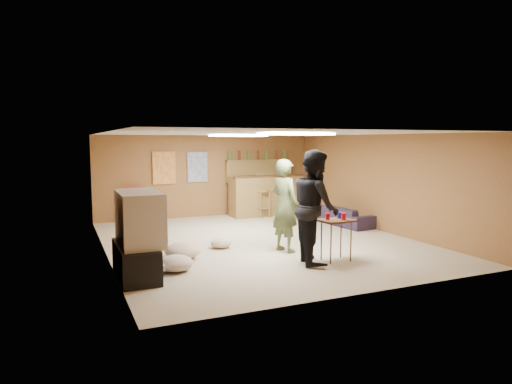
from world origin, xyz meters
name	(u,v)px	position (x,y,z in m)	size (l,w,h in m)	color
ground	(260,241)	(0.00, 0.00, 0.00)	(7.00, 7.00, 0.00)	tan
ceiling	(260,133)	(0.00, 0.00, 2.20)	(6.00, 7.00, 0.02)	silver
wall_back	(208,176)	(0.00, 3.50, 1.10)	(6.00, 0.02, 2.20)	brown
wall_front	(367,213)	(0.00, -3.50, 1.10)	(6.00, 0.02, 2.20)	brown
wall_left	(105,195)	(-3.00, 0.00, 1.10)	(0.02, 7.00, 2.20)	brown
wall_right	(380,183)	(3.00, 0.00, 1.10)	(0.02, 7.00, 2.20)	brown
tv_stand	(136,261)	(-2.72, -1.50, 0.25)	(0.55, 1.30, 0.50)	black
dvd_box	(151,266)	(-2.50, -1.50, 0.15)	(0.35, 0.50, 0.08)	#B2B2B7
tv_body	(139,218)	(-2.65, -1.50, 0.90)	(0.60, 1.10, 0.80)	#B2B2B7
tv_screen	(160,217)	(-2.34, -1.50, 0.90)	(0.02, 0.95, 0.65)	navy
bar_counter	(266,196)	(1.50, 2.95, 0.55)	(2.00, 0.60, 1.10)	brown
bar_lip	(270,176)	(1.50, 2.70, 1.10)	(2.10, 0.12, 0.05)	#3B2212
bar_shelf	(260,160)	(1.50, 3.40, 1.50)	(2.00, 0.18, 0.05)	brown
bar_backing	(259,171)	(1.50, 3.42, 1.20)	(2.00, 0.14, 0.60)	brown
poster_left	(164,168)	(-1.20, 3.46, 1.35)	(0.60, 0.03, 0.85)	#BF3F26
poster_right	(197,167)	(-0.30, 3.46, 1.35)	(0.55, 0.03, 0.80)	#334C99
folding_chair_stack	(135,205)	(-2.00, 3.30, 0.45)	(0.50, 0.14, 0.90)	red
ceiling_panel_front	(296,134)	(0.00, -1.50, 2.17)	(1.20, 0.60, 0.04)	white
ceiling_panel_back	(238,136)	(0.00, 1.20, 2.17)	(1.20, 0.60, 0.04)	white
person_olive	(285,205)	(0.09, -0.95, 0.86)	(0.63, 0.41, 1.73)	#525E36
person_black	(315,207)	(0.19, -1.85, 0.96)	(0.93, 0.72, 1.91)	black
sofa	(345,216)	(2.64, 0.82, 0.23)	(1.57, 0.61, 0.46)	black
tray_table	(336,240)	(0.59, -1.90, 0.36)	(0.55, 0.44, 0.72)	#3B2212
cup_red_near	(328,216)	(0.45, -1.82, 0.77)	(0.08, 0.08, 0.11)	#B70C19
cup_red_far	(344,216)	(0.68, -1.97, 0.77)	(0.09, 0.09, 0.12)	#B70C19
cup_blue	(339,215)	(0.70, -1.80, 0.77)	(0.08, 0.08, 0.11)	navy
bar_stool_left	(263,196)	(1.28, 2.68, 0.57)	(0.36, 0.36, 1.14)	brown
bar_stool_right	(273,197)	(1.63, 2.79, 0.53)	(0.34, 0.34, 1.07)	brown
cushion_near_tv	(182,251)	(-1.80, -0.72, 0.14)	(0.63, 0.63, 0.28)	tan
cushion_mid	(221,243)	(-0.92, -0.21, 0.09)	(0.40, 0.40, 0.18)	tan
cushion_far	(176,263)	(-2.09, -1.42, 0.12)	(0.55, 0.55, 0.25)	tan
bottle_row	(258,155)	(1.44, 3.38, 1.65)	(1.76, 0.08, 0.26)	#3F7233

